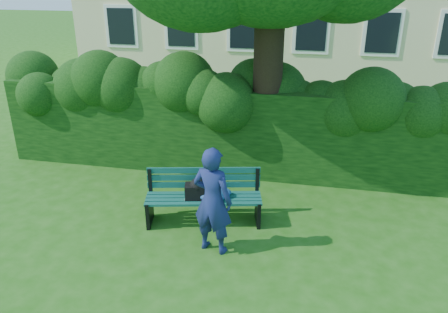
# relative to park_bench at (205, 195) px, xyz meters

# --- Properties ---
(ground) EXTENTS (80.00, 80.00, 0.00)m
(ground) POSITION_rel_park_bench_xyz_m (0.19, 0.03, -0.50)
(ground) COLOR #1D580F
(ground) RESTS_ON ground
(hedge) EXTENTS (10.00, 1.00, 1.80)m
(hedge) POSITION_rel_park_bench_xyz_m (0.19, 2.23, 0.40)
(hedge) COLOR black
(hedge) RESTS_ON ground
(park_bench) EXTENTS (1.99, 0.96, 0.89)m
(park_bench) POSITION_rel_park_bench_xyz_m (0.00, 0.00, 0.00)
(park_bench) COLOR #105041
(park_bench) RESTS_ON ground
(man_reading) EXTENTS (0.69, 0.53, 1.67)m
(man_reading) POSITION_rel_park_bench_xyz_m (0.32, -0.78, 0.34)
(man_reading) COLOR navy
(man_reading) RESTS_ON ground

